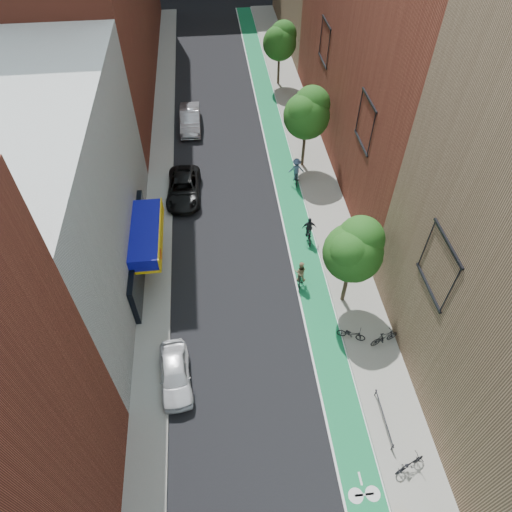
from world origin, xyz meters
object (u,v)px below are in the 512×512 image
object	(u,v)px
cyclist_lane_near	(300,275)
cyclist_lane_far	(296,172)
parked_car_silver	(190,119)
cyclist_lane_mid	(309,232)
parked_car_white	(175,374)
parked_car_black	(184,188)

from	to	relation	value
cyclist_lane_near	cyclist_lane_far	distance (m)	10.37
parked_car_silver	cyclist_lane_mid	distance (m)	17.37
parked_car_white	parked_car_black	world-z (taller)	parked_car_black
cyclist_lane_near	parked_car_black	bearing A→B (deg)	-37.98
parked_car_silver	cyclist_lane_far	distance (m)	12.13
cyclist_lane_near	cyclist_lane_far	bearing A→B (deg)	-83.60
cyclist_lane_mid	cyclist_lane_far	size ratio (longest dim) A/B	0.91
parked_car_white	cyclist_lane_near	size ratio (longest dim) A/B	2.12
parked_car_silver	parked_car_black	bearing A→B (deg)	-93.20
parked_car_white	parked_car_black	size ratio (longest dim) A/B	0.77
parked_car_white	cyclist_lane_mid	xyz separation A→B (m)	(9.09, 9.74, 0.06)
cyclist_lane_mid	cyclist_lane_far	world-z (taller)	cyclist_lane_far
parked_car_silver	cyclist_lane_near	size ratio (longest dim) A/B	2.63
cyclist_lane_far	parked_car_black	bearing A→B (deg)	9.14
cyclist_lane_near	cyclist_lane_mid	size ratio (longest dim) A/B	0.96
parked_car_black	cyclist_lane_near	size ratio (longest dim) A/B	2.76
parked_car_black	cyclist_lane_mid	xyz separation A→B (m)	(8.58, -5.77, 0.02)
cyclist_lane_near	cyclist_lane_far	xyz separation A→B (m)	(1.50, 10.26, 0.18)
cyclist_lane_mid	parked_car_white	bearing A→B (deg)	50.37
parked_car_silver	cyclist_lane_far	xyz separation A→B (m)	(8.16, -8.98, 0.16)
parked_car_black	parked_car_silver	world-z (taller)	parked_car_silver
parked_car_silver	cyclist_lane_mid	size ratio (longest dim) A/B	2.54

